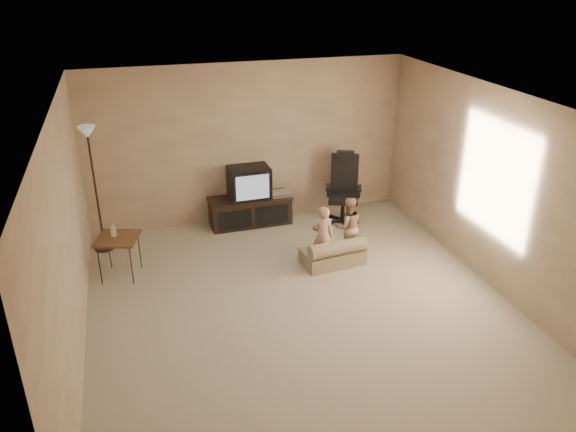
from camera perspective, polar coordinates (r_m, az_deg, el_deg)
The scene contains 9 objects.
floor at distance 6.93m, azimuth 1.33°, elevation -9.17°, with size 5.50×5.50×0.00m, color #B4A88F.
room_shell at distance 6.22m, azimuth 1.47°, elevation 2.56°, with size 5.50×5.50×5.50m.
tv_stand at distance 8.86m, azimuth -3.86°, elevation 1.55°, with size 1.33×0.51×0.95m.
office_chair at distance 8.97m, azimuth 5.65°, elevation 1.88°, with size 0.69×0.70×1.14m.
side_table at distance 7.62m, azimuth -16.98°, elevation -2.19°, with size 0.64×0.64×0.77m.
floor_lamp at distance 8.15m, azimuth -19.34°, elevation 5.24°, with size 0.29×0.29×1.84m.
child_sofa at distance 7.76m, azimuth 4.70°, elevation -3.86°, with size 0.88×0.56×0.41m.
toddler_left at distance 7.64m, azimuth 3.52°, elevation -2.04°, with size 0.31×0.23×0.86m, color tan.
toddler_right at distance 7.94m, azimuth 6.12°, elevation -1.04°, with size 0.42×0.23×0.87m, color tan.
Camera 1 is at (-1.79, -5.48, 3.84)m, focal length 35.00 mm.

